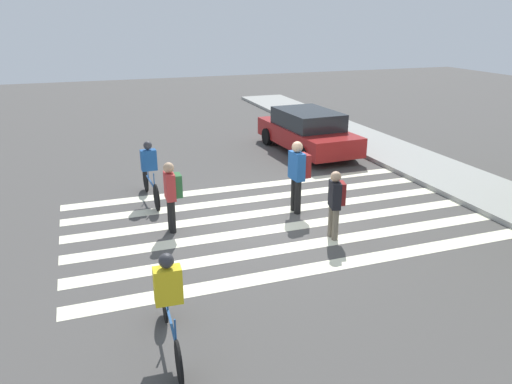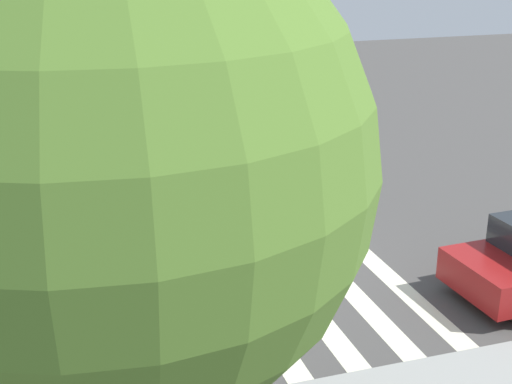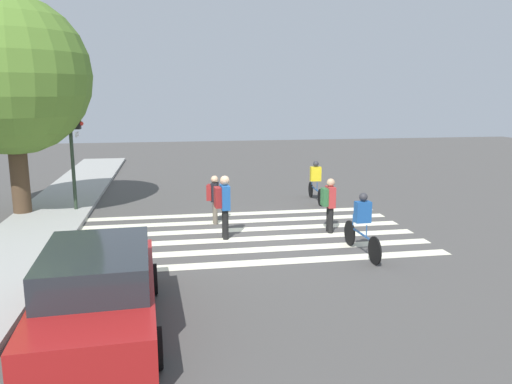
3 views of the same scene
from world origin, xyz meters
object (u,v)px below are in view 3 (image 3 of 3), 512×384
Objects in this scene: pedestrian_adult_yellow_jacket at (214,196)px; cyclist_mid_street at (362,222)px; traffic_light at (75,134)px; pedestrian_child_with_backpack at (329,201)px; street_tree at (10,76)px; car_parked_far_curb at (98,289)px; cyclist_near_curb at (315,180)px; pedestrian_adult_tall_backpack at (223,202)px.

cyclist_mid_street is (-3.80, -3.51, -0.05)m from pedestrian_adult_yellow_jacket.
pedestrian_child_with_backpack is (-3.92, -7.86, -1.82)m from traffic_light.
traffic_light is at bearing -84.38° from street_tree.
car_parked_far_curb is at bearing -6.34° from pedestrian_adult_yellow_jacket.
pedestrian_child_with_backpack is at bearing -111.06° from street_tree.
pedestrian_adult_yellow_jacket is 5.17m from cyclist_mid_street.
car_parked_far_curb is (-9.37, -1.89, -2.02)m from traffic_light.
cyclist_mid_street is at bearing 6.20° from pedestrian_child_with_backpack.
cyclist_mid_street is at bearing 56.97° from pedestrian_adult_yellow_jacket.
pedestrian_child_with_backpack reaches higher than cyclist_near_curb.
traffic_light is at bearing -134.29° from pedestrian_adult_tall_backpack.
cyclist_mid_street is (-5.92, -9.90, -3.82)m from street_tree.
pedestrian_child_with_backpack is (-1.61, -3.32, 0.05)m from pedestrian_adult_yellow_jacket.
pedestrian_child_with_backpack reaches higher than car_parked_far_curb.
pedestrian_child_with_backpack reaches higher than cyclist_mid_street.
cyclist_mid_street is (-2.18, -0.19, -0.10)m from pedestrian_child_with_backpack.
street_tree is (-0.18, 1.85, 1.91)m from traffic_light.
traffic_light is 1.73× the size of cyclist_mid_street.
traffic_light reaches higher than pedestrian_adult_tall_backpack.
traffic_light is 8.97m from pedestrian_child_with_backpack.
pedestrian_child_with_backpack is at bearing 88.58° from pedestrian_adult_tall_backpack.
cyclist_near_curb is at bearing -37.72° from car_parked_far_curb.
pedestrian_adult_yellow_jacket is at bearing 40.73° from cyclist_mid_street.
street_tree is at bearing -124.04° from pedestrian_adult_tall_backpack.
car_parked_far_curb is at bearing 147.83° from cyclist_near_curb.
cyclist_near_curb is at bearing -7.93° from cyclist_mid_street.
pedestrian_adult_yellow_jacket is at bearing -116.97° from traffic_light.
traffic_light is 8.94m from cyclist_near_curb.
pedestrian_child_with_backpack is (-3.74, -9.71, -3.72)m from street_tree.
pedestrian_child_with_backpack is at bearing 2.91° from cyclist_mid_street.
pedestrian_child_with_backpack is 8.08m from car_parked_far_curb.
pedestrian_adult_yellow_jacket is at bearing -114.67° from pedestrian_child_with_backpack.
pedestrian_adult_tall_backpack is at bearing -120.59° from street_tree.
cyclist_mid_street is at bearing -127.18° from traffic_light.
cyclist_near_curb is 11.93m from car_parked_far_curb.
cyclist_near_curb is 0.45× the size of car_parked_far_curb.
pedestrian_adult_tall_backpack is 6.02m from car_parked_far_curb.
cyclist_near_curb is (4.45, -4.05, -0.22)m from pedestrian_adult_tall_backpack.
cyclist_near_curb is 6.55m from cyclist_mid_street.
traffic_light reaches higher than car_parked_far_curb.
cyclist_mid_street is at bearing -120.89° from street_tree.
pedestrian_adult_tall_backpack is at bearing -86.74° from pedestrian_child_with_backpack.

